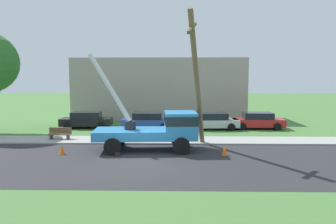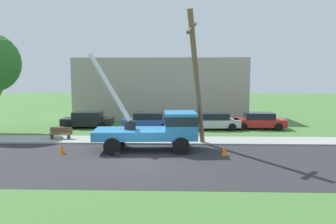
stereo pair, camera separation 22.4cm
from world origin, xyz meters
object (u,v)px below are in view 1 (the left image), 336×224
traffic_cone_ahead (225,151)px  parked_sedan_silver (212,121)px  parked_sedan_black (86,120)px  traffic_cone_behind (62,150)px  park_bench (60,134)px  leaning_utility_pole (197,81)px  utility_truck (159,127)px  parked_sedan_red (258,121)px  parked_sedan_blue (148,121)px

traffic_cone_ahead → parked_sedan_silver: bearing=87.9°
traffic_cone_ahead → parked_sedan_black: (-10.66, 9.79, 0.43)m
traffic_cone_behind → park_bench: 4.44m
leaning_utility_pole → traffic_cone_behind: (-7.90, -1.55, -3.97)m
utility_truck → leaning_utility_pole: leaning_utility_pole is taller
parked_sedan_black → parked_sedan_silver: 11.02m
utility_truck → traffic_cone_behind: size_ratio=12.34×
parked_sedan_red → parked_sedan_silver: bearing=-174.3°
traffic_cone_behind → parked_sedan_blue: (4.22, 9.29, 0.43)m
leaning_utility_pole → parked_sedan_blue: (-3.68, 7.75, -3.54)m
leaning_utility_pole → park_bench: size_ratio=5.21×
parked_sedan_blue → park_bench: size_ratio=2.76×
utility_truck → leaning_utility_pole: 3.66m
utility_truck → traffic_cone_ahead: bearing=-18.8°
parked_sedan_red → utility_truck: bearing=-134.2°
leaning_utility_pole → parked_sedan_red: (5.84, 8.06, -3.54)m
traffic_cone_behind → parked_sedan_red: bearing=35.0°
parked_sedan_black → park_bench: 5.63m
traffic_cone_ahead → parked_sedan_red: parked_sedan_red is taller
parked_sedan_black → park_bench: size_ratio=2.80×
traffic_cone_ahead → parked_sedan_blue: parked_sedan_blue is taller
park_bench → parked_sedan_blue: bearing=41.6°
leaning_utility_pole → parked_sedan_silver: 8.65m
parked_sedan_silver → park_bench: (-11.36, -5.07, -0.25)m
leaning_utility_pole → parked_sedan_blue: leaning_utility_pole is taller
leaning_utility_pole → traffic_cone_ahead: leaning_utility_pole is taller
traffic_cone_ahead → parked_sedan_black: 14.48m
parked_sedan_blue → leaning_utility_pole: bearing=-64.6°
traffic_cone_behind → traffic_cone_ahead: bearing=-0.2°
park_bench → parked_sedan_silver: bearing=24.0°
traffic_cone_behind → parked_sedan_black: 9.85m
traffic_cone_ahead → utility_truck: bearing=161.2°
leaning_utility_pole → parked_sedan_black: 12.78m
utility_truck → parked_sedan_red: size_ratio=1.56×
parked_sedan_black → parked_sedan_red: same height
leaning_utility_pole → parked_sedan_silver: bearing=76.2°
utility_truck → traffic_cone_ahead: 4.18m
parked_sedan_blue → parked_sedan_silver: 5.56m
utility_truck → traffic_cone_ahead: (3.81, -1.30, -1.13)m
parked_sedan_blue → parked_sedan_red: same height
parked_sedan_blue → parked_sedan_black: bearing=175.1°
utility_truck → parked_sedan_red: 11.67m
traffic_cone_ahead → parked_sedan_red: bearing=65.9°
traffic_cone_behind → parked_sedan_silver: 13.44m
leaning_utility_pole → traffic_cone_behind: leaning_utility_pole is taller
parked_sedan_silver → parked_sedan_blue: bearing=179.2°
leaning_utility_pole → parked_sedan_black: (-9.13, 8.21, -3.54)m
park_bench → utility_truck: bearing=-21.8°
traffic_cone_ahead → parked_sedan_red: 10.57m
parked_sedan_black → parked_sedan_red: 14.97m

